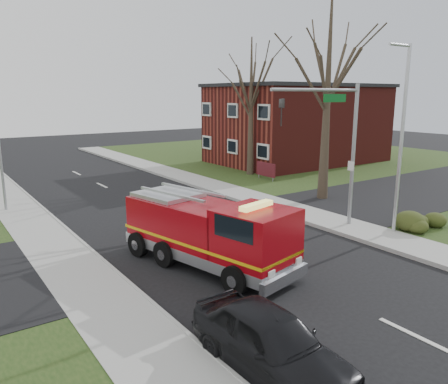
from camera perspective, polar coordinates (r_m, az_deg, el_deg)
ground at (r=16.84m, az=5.65°, el=-9.44°), size 120.00×120.00×0.00m
sidewalk_right at (r=21.17m, az=18.59°, el=-5.19°), size 2.40×80.00×0.15m
sidewalk_left at (r=13.94m, az=-14.79°, el=-14.39°), size 2.40×80.00×0.15m
brick_building at (r=41.82m, az=9.63°, el=8.82°), size 15.40×10.40×7.25m
health_center_sign at (r=32.40m, az=5.48°, el=2.92°), size 0.12×2.00×1.40m
hedge_corner at (r=22.79m, az=24.93°, el=-3.14°), size 2.80×2.00×0.90m
bare_tree_near at (r=26.59m, az=13.47°, el=14.67°), size 6.00×6.00×12.00m
bare_tree_far at (r=34.19m, az=3.56°, el=12.90°), size 5.25×5.25×10.50m
traffic_signal_mast at (r=20.44m, az=14.44°, el=7.74°), size 5.29×0.18×6.80m
streetlight_pole at (r=20.79m, az=22.13°, el=6.86°), size 1.48×0.16×8.40m
fire_engine at (r=16.23m, az=-1.94°, el=-5.46°), size 3.91×7.32×2.81m
parked_car_maroon at (r=10.63m, az=6.06°, el=-18.85°), size 1.91×4.56×1.54m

